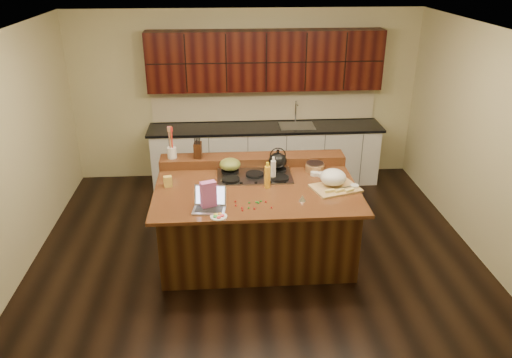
{
  "coord_description": "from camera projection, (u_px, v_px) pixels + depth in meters",
  "views": [
    {
      "loc": [
        -0.37,
        -5.33,
        3.46
      ],
      "look_at": [
        0.0,
        0.05,
        1.0
      ],
      "focal_mm": 35.0,
      "sensor_mm": 36.0,
      "label": 1
    }
  ],
  "objects": [
    {
      "name": "kitchen_timer",
      "position": [
        302.0,
        198.0,
        5.57
      ],
      "size": [
        0.1,
        0.1,
        0.07
      ],
      "primitive_type": "cone",
      "rotation": [
        0.0,
        0.0,
        -0.37
      ],
      "color": "silver",
      "rests_on": "island"
    },
    {
      "name": "gumdrop_4",
      "position": [
        272.0,
        207.0,
        5.42
      ],
      "size": [
        0.02,
        0.02,
        0.02
      ],
      "primitive_type": "ellipsoid",
      "color": "red",
      "rests_on": "island"
    },
    {
      "name": "island",
      "position": [
        256.0,
        220.0,
        6.1
      ],
      "size": [
        2.4,
        1.6,
        0.92
      ],
      "color": "black",
      "rests_on": "ground"
    },
    {
      "name": "gumdrop_12",
      "position": [
        236.0,
        205.0,
        5.46
      ],
      "size": [
        0.02,
        0.02,
        0.02
      ],
      "primitive_type": "ellipsoid",
      "color": "red",
      "rests_on": "island"
    },
    {
      "name": "gumdrop_3",
      "position": [
        258.0,
        203.0,
        5.51
      ],
      "size": [
        0.02,
        0.02,
        0.02
      ],
      "primitive_type": "ellipsoid",
      "color": "#198C26",
      "rests_on": "island"
    },
    {
      "name": "gumdrop_10",
      "position": [
        242.0,
        210.0,
        5.35
      ],
      "size": [
        0.02,
        0.02,
        0.02
      ],
      "primitive_type": "ellipsoid",
      "color": "red",
      "rests_on": "island"
    },
    {
      "name": "utensil_crock",
      "position": [
        172.0,
        153.0,
        6.4
      ],
      "size": [
        0.13,
        0.13,
        0.14
      ],
      "primitive_type": "cylinder",
      "rotation": [
        0.0,
        0.0,
        -0.08
      ],
      "color": "white",
      "rests_on": "back_ledge"
    },
    {
      "name": "package_box",
      "position": [
        168.0,
        181.0,
        5.9
      ],
      "size": [
        0.11,
        0.09,
        0.13
      ],
      "primitive_type": "cube",
      "rotation": [
        0.0,
        0.0,
        0.26
      ],
      "color": "gold",
      "rests_on": "island"
    },
    {
      "name": "laptop",
      "position": [
        210.0,
        203.0,
        5.39
      ],
      "size": [
        0.38,
        0.32,
        0.24
      ],
      "rotation": [
        0.0,
        0.0,
        -0.13
      ],
      "color": "#B7B7BC",
      "rests_on": "island"
    },
    {
      "name": "gumdrop_0",
      "position": [
        235.0,
        201.0,
        5.55
      ],
      "size": [
        0.02,
        0.02,
        0.02
      ],
      "primitive_type": "ellipsoid",
      "color": "red",
      "rests_on": "island"
    },
    {
      "name": "gumdrop_1",
      "position": [
        249.0,
        208.0,
        5.41
      ],
      "size": [
        0.02,
        0.02,
        0.02
      ],
      "primitive_type": "ellipsoid",
      "color": "#198C26",
      "rests_on": "island"
    },
    {
      "name": "gumdrop_7",
      "position": [
        249.0,
        203.0,
        5.52
      ],
      "size": [
        0.02,
        0.02,
        0.02
      ],
      "primitive_type": "ellipsoid",
      "color": "#198C26",
      "rests_on": "island"
    },
    {
      "name": "gumdrop_6",
      "position": [
        254.0,
        209.0,
        5.39
      ],
      "size": [
        0.02,
        0.02,
        0.02
      ],
      "primitive_type": "ellipsoid",
      "color": "red",
      "rests_on": "island"
    },
    {
      "name": "gumdrop_9",
      "position": [
        261.0,
        201.0,
        5.55
      ],
      "size": [
        0.02,
        0.02,
        0.02
      ],
      "primitive_type": "ellipsoid",
      "color": "#198C26",
      "rests_on": "island"
    },
    {
      "name": "wooden_tray",
      "position": [
        334.0,
        180.0,
        5.87
      ],
      "size": [
        0.62,
        0.53,
        0.22
      ],
      "rotation": [
        0.0,
        0.0,
        0.3
      ],
      "color": "tan",
      "rests_on": "island"
    },
    {
      "name": "back_ledge",
      "position": [
        253.0,
        160.0,
        6.52
      ],
      "size": [
        2.4,
        0.3,
        0.12
      ],
      "primitive_type": "cube",
      "color": "black",
      "rests_on": "island"
    },
    {
      "name": "candy_plate",
      "position": [
        219.0,
        217.0,
        5.24
      ],
      "size": [
        0.23,
        0.23,
        0.01
      ],
      "primitive_type": "cylinder",
      "rotation": [
        0.0,
        0.0,
        -0.3
      ],
      "color": "white",
      "rests_on": "island"
    },
    {
      "name": "pink_bag",
      "position": [
        208.0,
        195.0,
        5.37
      ],
      "size": [
        0.19,
        0.14,
        0.31
      ],
      "primitive_type": "cube",
      "rotation": [
        0.0,
        0.0,
        0.35
      ],
      "color": "#C55DA5",
      "rests_on": "island"
    },
    {
      "name": "vinegar_bottle",
      "position": [
        273.0,
        170.0,
        6.05
      ],
      "size": [
        0.08,
        0.08,
        0.25
      ],
      "primitive_type": "cylinder",
      "rotation": [
        0.0,
        0.0,
        -0.19
      ],
      "color": "silver",
      "rests_on": "island"
    },
    {
      "name": "ramekin_b",
      "position": [
        314.0,
        174.0,
        6.21
      ],
      "size": [
        0.13,
        0.13,
        0.04
      ],
      "primitive_type": "cylinder",
      "rotation": [
        0.0,
        0.0,
        0.42
      ],
      "color": "white",
      "rests_on": "island"
    },
    {
      "name": "back_counter",
      "position": [
        265.0,
        123.0,
        7.93
      ],
      "size": [
        3.7,
        0.66,
        2.4
      ],
      "color": "silver",
      "rests_on": "ground"
    },
    {
      "name": "gumdrop_8",
      "position": [
        242.0,
        208.0,
        5.41
      ],
      "size": [
        0.02,
        0.02,
        0.02
      ],
      "primitive_type": "ellipsoid",
      "color": "red",
      "rests_on": "island"
    },
    {
      "name": "ramekin_a",
      "position": [
        354.0,
        187.0,
        5.86
      ],
      "size": [
        0.12,
        0.12,
        0.04
      ],
      "primitive_type": "cylinder",
      "rotation": [
        0.0,
        0.0,
        -0.2
      ],
      "color": "white",
      "rests_on": "island"
    },
    {
      "name": "room",
      "position": [
        256.0,
        153.0,
        5.73
      ],
      "size": [
        5.52,
        5.02,
        2.72
      ],
      "color": "black",
      "rests_on": "ground"
    },
    {
      "name": "gumdrop_11",
      "position": [
        256.0,
        202.0,
        5.53
      ],
      "size": [
        0.02,
        0.02,
        0.02
      ],
      "primitive_type": "ellipsoid",
      "color": "#198C26",
      "rests_on": "island"
    },
    {
      "name": "strainer_bowl",
      "position": [
        315.0,
        167.0,
        6.33
      ],
      "size": [
        0.31,
        0.31,
        0.09
      ],
      "primitive_type": "cylinder",
      "rotation": [
        0.0,
        0.0,
        0.35
      ],
      "color": "#996B3F",
      "rests_on": "island"
    },
    {
      "name": "kettle",
      "position": [
        278.0,
        161.0,
        6.26
      ],
      "size": [
        0.29,
        0.29,
        0.21
      ],
      "primitive_type": "ellipsoid",
      "rotation": [
        0.0,
        0.0,
        -0.3
      ],
      "color": "black",
      "rests_on": "cooktop"
    },
    {
      "name": "ramekin_c",
      "position": [
        322.0,
        174.0,
        6.19
      ],
      "size": [
        0.12,
        0.12,
        0.04
      ],
      "primitive_type": "cylinder",
      "rotation": [
        0.0,
        0.0,
        0.17
      ],
      "color": "white",
      "rests_on": "island"
    },
    {
      "name": "cooktop",
      "position": [
        255.0,
        175.0,
        6.18
      ],
      "size": [
        0.92,
        0.52,
        0.05
      ],
      "color": "gray",
      "rests_on": "island"
    },
    {
      "name": "green_bowl",
      "position": [
        230.0,
        164.0,
        6.23
      ],
      "size": [
        0.28,
        0.28,
        0.15
      ],
      "primitive_type": "ellipsoid",
      "rotation": [
        0.0,
        0.0,
        -0.07
      ],
      "color": "olive",
      "rests_on": "cooktop"
    },
    {
      "name": "oil_bottle",
      "position": [
        267.0,
        177.0,
        5.84
      ],
      "size": [
        0.09,
        0.09,
        0.27
      ],
      "primitive_type": "cylinder",
      "rotation": [
        0.0,
        0.0,
        0.42
      ],
      "color": "yellow",
      "rests_on": "island"
    },
    {
      "name": "gumdrop_2",
      "position": [
        266.0,
        202.0,
        5.54
      ],
      "size": [
        0.02,
        0.02,
        0.02
      ],
      "primitive_type": "ellipsoid",
      "color": "red",
      "rests_on": "island"
    },
    {
      "name": "gumdrop_5",
      "position": [
        258.0,
        202.0,
        5.53
      ],
      "size": [
        0.02,
        0.02,
        0.02
      ],
      "primitive_type": "ellipsoid",
      "color": "#198C26",
      "rests_on": "island"
    },
    {
      "name": "knife_block",
      "position": [
        198.0,
        150.0,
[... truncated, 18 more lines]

